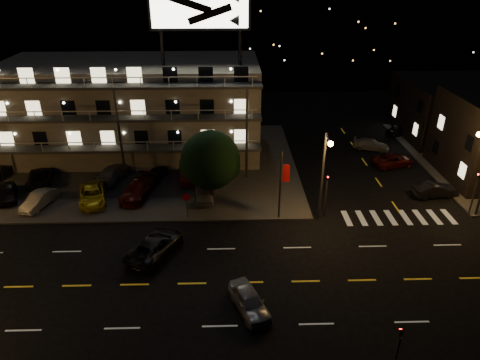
{
  "coord_description": "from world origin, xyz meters",
  "views": [
    {
      "loc": [
        0.68,
        -23.45,
        20.02
      ],
      "look_at": [
        1.59,
        8.0,
        4.02
      ],
      "focal_mm": 32.0,
      "sensor_mm": 36.0,
      "label": 1
    }
  ],
  "objects_px": {
    "lot_car_2": "(92,195)",
    "road_car_west": "(155,246)",
    "side_car_0": "(435,190)",
    "lot_car_7": "(113,173)",
    "tree": "(210,162)",
    "lot_car_4": "(204,192)",
    "road_car_east": "(249,301)"
  },
  "relations": [
    {
      "from": "lot_car_2",
      "to": "road_car_west",
      "type": "height_order",
      "value": "lot_car_2"
    },
    {
      "from": "side_car_0",
      "to": "road_car_west",
      "type": "relative_size",
      "value": 0.78
    },
    {
      "from": "lot_car_7",
      "to": "road_car_west",
      "type": "xyz_separation_m",
      "value": [
        6.19,
        -12.62,
        -0.12
      ]
    },
    {
      "from": "road_car_west",
      "to": "tree",
      "type": "bearing_deg",
      "value": -93.35
    },
    {
      "from": "tree",
      "to": "side_car_0",
      "type": "height_order",
      "value": "tree"
    },
    {
      "from": "lot_car_4",
      "to": "side_car_0",
      "type": "bearing_deg",
      "value": -2.81
    },
    {
      "from": "lot_car_7",
      "to": "side_car_0",
      "type": "height_order",
      "value": "lot_car_7"
    },
    {
      "from": "lot_car_2",
      "to": "lot_car_4",
      "type": "relative_size",
      "value": 1.17
    },
    {
      "from": "road_car_east",
      "to": "lot_car_4",
      "type": "bearing_deg",
      "value": 82.89
    },
    {
      "from": "lot_car_7",
      "to": "side_car_0",
      "type": "xyz_separation_m",
      "value": [
        31.54,
        -4.26,
        -0.18
      ]
    },
    {
      "from": "road_car_east",
      "to": "lot_car_7",
      "type": "bearing_deg",
      "value": 103.96
    },
    {
      "from": "side_car_0",
      "to": "lot_car_7",
      "type": "bearing_deg",
      "value": 75.64
    },
    {
      "from": "side_car_0",
      "to": "road_car_east",
      "type": "xyz_separation_m",
      "value": [
        -18.47,
        -14.51,
        -0.0
      ]
    },
    {
      "from": "lot_car_4",
      "to": "tree",
      "type": "bearing_deg",
      "value": -46.06
    },
    {
      "from": "lot_car_4",
      "to": "lot_car_7",
      "type": "bearing_deg",
      "value": 152.48
    },
    {
      "from": "lot_car_2",
      "to": "road_car_east",
      "type": "xyz_separation_m",
      "value": [
        13.9,
        -14.17,
        -0.14
      ]
    },
    {
      "from": "lot_car_4",
      "to": "side_car_0",
      "type": "distance_m",
      "value": 22.01
    },
    {
      "from": "tree",
      "to": "lot_car_7",
      "type": "xyz_separation_m",
      "value": [
        -10.21,
        4.97,
        -3.4
      ]
    },
    {
      "from": "road_car_west",
      "to": "lot_car_7",
      "type": "bearing_deg",
      "value": -39.53
    },
    {
      "from": "tree",
      "to": "lot_car_2",
      "type": "xyz_separation_m",
      "value": [
        -11.03,
        0.38,
        -3.44
      ]
    },
    {
      "from": "lot_car_2",
      "to": "tree",
      "type": "bearing_deg",
      "value": -17.9
    },
    {
      "from": "lot_car_4",
      "to": "lot_car_7",
      "type": "relative_size",
      "value": 0.84
    },
    {
      "from": "tree",
      "to": "lot_car_4",
      "type": "distance_m",
      "value": 3.53
    },
    {
      "from": "tree",
      "to": "road_car_east",
      "type": "bearing_deg",
      "value": -78.27
    },
    {
      "from": "side_car_0",
      "to": "road_car_west",
      "type": "height_order",
      "value": "road_car_west"
    },
    {
      "from": "lot_car_7",
      "to": "lot_car_4",
      "type": "bearing_deg",
      "value": 167.07
    },
    {
      "from": "side_car_0",
      "to": "road_car_west",
      "type": "xyz_separation_m",
      "value": [
        -25.35,
        -8.36,
        0.05
      ]
    },
    {
      "from": "lot_car_7",
      "to": "road_car_west",
      "type": "distance_m",
      "value": 14.06
    },
    {
      "from": "lot_car_4",
      "to": "lot_car_7",
      "type": "height_order",
      "value": "lot_car_7"
    },
    {
      "from": "road_car_west",
      "to": "lot_car_4",
      "type": "bearing_deg",
      "value": -87.64
    },
    {
      "from": "road_car_east",
      "to": "road_car_west",
      "type": "xyz_separation_m",
      "value": [
        -6.89,
        6.15,
        0.06
      ]
    },
    {
      "from": "side_car_0",
      "to": "road_car_east",
      "type": "relative_size",
      "value": 1.04
    }
  ]
}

